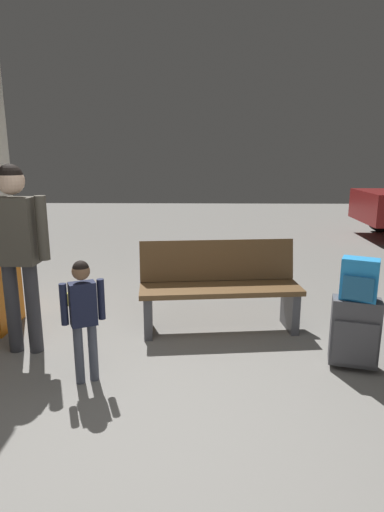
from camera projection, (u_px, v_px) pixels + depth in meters
ground_plane at (179, 271)px, 6.66m from camera, size 18.00×18.00×0.10m
bench at (219, 287)px, 4.28m from camera, size 1.65×0.69×0.89m
suitcase at (354, 332)px, 3.48m from camera, size 0.42×0.31×0.60m
backpack_bright at (359, 280)px, 3.38m from camera, size 0.32×0.28×0.34m
child at (83, 309)px, 3.21m from camera, size 0.31×0.19×0.98m
adult at (16, 240)px, 3.62m from camera, size 0.57×0.23×1.67m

